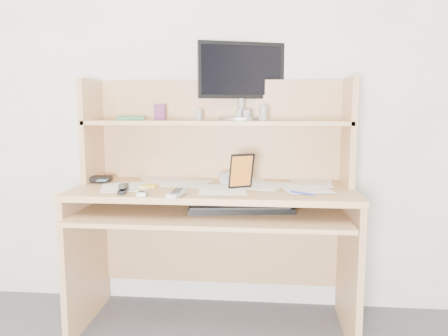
# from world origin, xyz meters

# --- Properties ---
(back_wall) EXTENTS (3.60, 0.04, 2.50)m
(back_wall) POSITION_xyz_m (0.00, 1.80, 1.25)
(back_wall) COLOR white
(back_wall) RESTS_ON floor
(desk) EXTENTS (1.40, 0.70, 1.30)m
(desk) POSITION_xyz_m (0.00, 1.56, 0.69)
(desk) COLOR tan
(desk) RESTS_ON floor
(paper_clutter) EXTENTS (1.32, 0.54, 0.01)m
(paper_clutter) POSITION_xyz_m (0.00, 1.48, 0.75)
(paper_clutter) COLOR white
(paper_clutter) RESTS_ON desk
(keyboard) EXTENTS (0.53, 0.25, 0.03)m
(keyboard) POSITION_xyz_m (0.14, 1.39, 0.67)
(keyboard) COLOR black
(keyboard) RESTS_ON desk
(tv_remote) EXTENTS (0.07, 0.18, 0.02)m
(tv_remote) POSITION_xyz_m (-0.14, 1.22, 0.76)
(tv_remote) COLOR #AFB0AA
(tv_remote) RESTS_ON paper_clutter
(flip_phone) EXTENTS (0.05, 0.08, 0.02)m
(flip_phone) POSITION_xyz_m (-0.29, 1.22, 0.77)
(flip_phone) COLOR #B8B8BB
(flip_phone) RESTS_ON paper_clutter
(stapler) EXTENTS (0.05, 0.12, 0.04)m
(stapler) POSITION_xyz_m (-0.41, 1.28, 0.77)
(stapler) COLOR black
(stapler) RESTS_ON paper_clutter
(wallet) EXTENTS (0.11, 0.09, 0.03)m
(wallet) POSITION_xyz_m (-0.62, 1.56, 0.77)
(wallet) COLOR black
(wallet) RESTS_ON paper_clutter
(sticky_note_pad) EXTENTS (0.08, 0.08, 0.01)m
(sticky_note_pad) POSITION_xyz_m (-0.32, 1.45, 0.75)
(sticky_note_pad) COLOR #E6E93D
(sticky_note_pad) RESTS_ON desk
(digital_camera) EXTENTS (0.09, 0.06, 0.05)m
(digital_camera) POSITION_xyz_m (0.06, 1.58, 0.78)
(digital_camera) COLOR #BBBBBE
(digital_camera) RESTS_ON paper_clutter
(game_case) EXTENTS (0.11, 0.07, 0.17)m
(game_case) POSITION_xyz_m (0.14, 1.42, 0.84)
(game_case) COLOR black
(game_case) RESTS_ON paper_clutter
(blue_pen) EXTENTS (0.11, 0.08, 0.01)m
(blue_pen) POSITION_xyz_m (0.43, 1.31, 0.76)
(blue_pen) COLOR #172EAC
(blue_pen) RESTS_ON paper_clutter
(card_box) EXTENTS (0.06, 0.03, 0.09)m
(card_box) POSITION_xyz_m (-0.32, 1.67, 1.12)
(card_box) COLOR maroon
(card_box) RESTS_ON desk
(shelf_book) EXTENTS (0.20, 0.23, 0.02)m
(shelf_book) POSITION_xyz_m (-0.49, 1.68, 1.09)
(shelf_book) COLOR #2F763B
(shelf_book) RESTS_ON desk
(chip_stack_a) EXTENTS (0.05, 0.05, 0.06)m
(chip_stack_a) POSITION_xyz_m (-0.10, 1.64, 1.11)
(chip_stack_a) COLOR black
(chip_stack_a) RESTS_ON desk
(chip_stack_b) EXTENTS (0.05, 0.05, 0.06)m
(chip_stack_b) POSITION_xyz_m (0.12, 1.64, 1.11)
(chip_stack_b) COLOR white
(chip_stack_b) RESTS_ON desk
(chip_stack_c) EXTENTS (0.05, 0.05, 0.06)m
(chip_stack_c) POSITION_xyz_m (0.16, 1.63, 1.11)
(chip_stack_c) COLOR black
(chip_stack_c) RESTS_ON desk
(chip_stack_d) EXTENTS (0.05, 0.05, 0.08)m
(chip_stack_d) POSITION_xyz_m (0.25, 1.60, 1.12)
(chip_stack_d) COLOR silver
(chip_stack_d) RESTS_ON desk
(monitor) EXTENTS (0.47, 0.25, 0.42)m
(monitor) POSITION_xyz_m (0.13, 1.73, 1.30)
(monitor) COLOR #A1A1A6
(monitor) RESTS_ON desk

